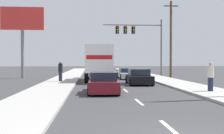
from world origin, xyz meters
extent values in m
plane|color=#3D3D3F|center=(0.00, 25.00, 0.00)|extent=(140.00, 140.00, 0.00)
cube|color=#B2AFA8|center=(5.01, 20.00, 0.07)|extent=(2.93, 80.00, 0.14)
cube|color=#B2AFA8|center=(-5.01, 20.00, 0.07)|extent=(2.93, 80.00, 0.14)
cube|color=silver|center=(0.00, 1.37, 0.00)|extent=(0.14, 2.00, 0.01)
cube|color=silver|center=(0.00, 6.37, 0.00)|extent=(0.14, 2.00, 0.01)
cube|color=silver|center=(0.00, 11.37, 0.00)|extent=(0.14, 2.00, 0.01)
cube|color=silver|center=(0.00, 16.37, 0.00)|extent=(0.14, 2.00, 0.01)
cube|color=silver|center=(0.00, 21.37, 0.00)|extent=(0.14, 2.00, 0.01)
cube|color=silver|center=(0.00, 26.37, 0.00)|extent=(0.14, 2.00, 0.01)
cube|color=silver|center=(0.00, 31.37, 0.00)|extent=(0.14, 2.00, 0.01)
cube|color=silver|center=(0.00, 36.37, 0.00)|extent=(0.14, 2.00, 0.01)
cube|color=silver|center=(0.00, 41.37, 0.00)|extent=(0.14, 2.00, 0.01)
cube|color=silver|center=(0.00, 46.37, 0.00)|extent=(0.14, 2.00, 0.01)
cube|color=silver|center=(0.00, 51.37, 0.00)|extent=(0.14, 2.00, 0.01)
cube|color=white|center=(-1.53, 18.97, 2.17)|extent=(2.56, 5.97, 2.43)
cube|color=red|center=(-1.60, 16.03, 2.29)|extent=(2.18, 0.09, 0.36)
cube|color=white|center=(-1.43, 22.91, 1.41)|extent=(2.37, 2.03, 2.23)
cylinder|color=black|center=(-2.60, 22.94, 0.48)|extent=(0.32, 0.97, 0.96)
cylinder|color=black|center=(-0.27, 22.88, 0.48)|extent=(0.32, 0.97, 0.96)
cylinder|color=black|center=(-2.72, 17.81, 0.48)|extent=(0.32, 0.97, 0.96)
cylinder|color=black|center=(-0.40, 17.76, 0.48)|extent=(0.32, 0.97, 0.96)
cube|color=maroon|center=(-1.52, 10.38, 0.47)|extent=(1.89, 4.48, 0.65)
cube|color=#192333|center=(-1.53, 10.07, 1.05)|extent=(1.61, 2.22, 0.51)
cylinder|color=black|center=(-2.27, 12.07, 0.32)|extent=(0.24, 0.65, 0.64)
cylinder|color=black|center=(-0.65, 12.02, 0.32)|extent=(0.24, 0.65, 0.64)
cylinder|color=black|center=(-2.38, 8.74, 0.32)|extent=(0.24, 0.65, 0.64)
cylinder|color=black|center=(-0.76, 8.69, 0.32)|extent=(0.24, 0.65, 0.64)
cube|color=#B7BABF|center=(1.74, 23.22, 0.42)|extent=(1.82, 4.63, 0.55)
cube|color=#192333|center=(1.74, 23.28, 0.94)|extent=(1.59, 2.31, 0.49)
cylinder|color=black|center=(0.92, 24.98, 0.32)|extent=(0.22, 0.64, 0.64)
cylinder|color=black|center=(2.58, 24.97, 0.32)|extent=(0.22, 0.64, 0.64)
cylinder|color=black|center=(0.89, 21.46, 0.32)|extent=(0.22, 0.64, 0.64)
cylinder|color=black|center=(2.56, 21.45, 0.32)|extent=(0.22, 0.64, 0.64)
cube|color=black|center=(1.73, 15.97, 0.45)|extent=(1.93, 4.18, 0.62)
cube|color=#192333|center=(1.74, 16.03, 1.03)|extent=(1.66, 2.07, 0.54)
cylinder|color=black|center=(0.92, 17.51, 0.32)|extent=(0.24, 0.65, 0.64)
cylinder|color=black|center=(2.63, 17.46, 0.32)|extent=(0.24, 0.65, 0.64)
cylinder|color=black|center=(0.84, 14.48, 0.32)|extent=(0.24, 0.65, 0.64)
cylinder|color=black|center=(2.55, 14.43, 0.32)|extent=(0.24, 0.65, 0.64)
cylinder|color=#595B56|center=(6.92, 28.21, 3.70)|extent=(0.20, 0.20, 7.40)
cylinder|color=#595B56|center=(3.11, 28.21, 6.65)|extent=(7.62, 0.14, 0.14)
cube|color=black|center=(3.21, 28.21, 6.00)|extent=(0.40, 0.56, 0.95)
sphere|color=red|center=(3.21, 27.90, 6.30)|extent=(0.20, 0.20, 0.20)
sphere|color=orange|center=(3.21, 27.90, 6.00)|extent=(0.20, 0.20, 0.20)
sphere|color=green|center=(3.21, 27.90, 5.70)|extent=(0.20, 0.20, 0.20)
cube|color=black|center=(2.16, 28.21, 6.00)|extent=(0.40, 0.56, 0.95)
sphere|color=red|center=(2.16, 27.90, 6.30)|extent=(0.20, 0.20, 0.20)
sphere|color=orange|center=(2.16, 27.90, 6.00)|extent=(0.20, 0.20, 0.20)
sphere|color=green|center=(2.16, 27.90, 5.70)|extent=(0.20, 0.20, 0.20)
cube|color=black|center=(1.11, 28.21, 6.00)|extent=(0.40, 0.56, 0.95)
sphere|color=red|center=(1.11, 27.90, 6.30)|extent=(0.20, 0.20, 0.20)
sphere|color=orange|center=(1.11, 27.90, 6.00)|extent=(0.20, 0.20, 0.20)
sphere|color=green|center=(1.11, 27.90, 5.70)|extent=(0.20, 0.20, 0.20)
cylinder|color=brown|center=(7.46, 25.77, 4.64)|extent=(0.28, 0.28, 9.28)
cube|color=brown|center=(7.46, 25.77, 8.68)|extent=(1.80, 0.12, 0.12)
cylinder|color=slate|center=(-10.07, 24.92, 2.76)|extent=(0.36, 0.36, 5.52)
cube|color=red|center=(-10.07, 24.92, 6.82)|extent=(4.83, 0.20, 2.60)
cylinder|color=#1E233F|center=(-5.04, 18.11, 0.57)|extent=(0.32, 0.32, 0.86)
cylinder|color=black|center=(-5.04, 18.11, 1.38)|extent=(0.38, 0.38, 0.76)
sphere|color=tan|center=(-5.04, 18.11, 1.88)|extent=(0.23, 0.23, 0.23)
cylinder|color=#1E233F|center=(4.98, 9.47, 0.55)|extent=(0.32, 0.32, 0.82)
cylinder|color=beige|center=(4.98, 9.47, 1.33)|extent=(0.38, 0.38, 0.72)
sphere|color=tan|center=(4.98, 9.47, 1.80)|extent=(0.22, 0.22, 0.22)
camera|label=1|loc=(-2.30, -6.26, 1.97)|focal=42.86mm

